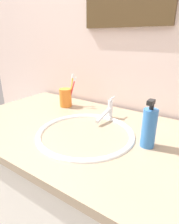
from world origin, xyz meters
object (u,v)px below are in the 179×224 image
toothbrush_red (72,90)px  soap_dispenser (149,127)px  toothbrush_yellow (72,87)px  toothbrush_cup (66,98)px  faucet (108,111)px

toothbrush_red → soap_dispenser: bearing=-20.6°
toothbrush_red → toothbrush_yellow: bearing=137.7°
soap_dispenser → toothbrush_cup: bearing=162.6°
faucet → toothbrush_red: size_ratio=0.98×
faucet → soap_dispenser: size_ratio=0.91×
faucet → soap_dispenser: 0.28m
soap_dispenser → toothbrush_yellow: bearing=158.4°
toothbrush_cup → toothbrush_yellow: 0.07m
soap_dispenser → faucet: bearing=150.8°
toothbrush_yellow → toothbrush_red: toothbrush_yellow is taller
toothbrush_red → soap_dispenser: 0.54m
toothbrush_yellow → soap_dispenser: toothbrush_yellow is taller
faucet → toothbrush_yellow: size_ratio=0.92×
faucet → toothbrush_red: (-0.26, 0.05, 0.06)m
toothbrush_cup → toothbrush_red: (0.04, 0.02, 0.05)m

